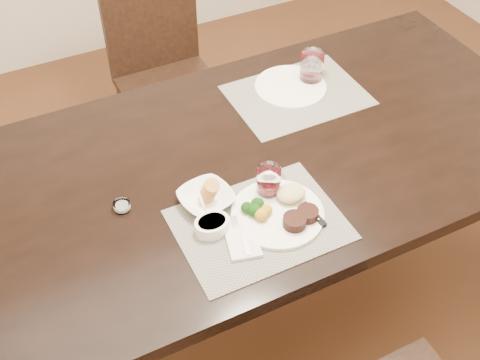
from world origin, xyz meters
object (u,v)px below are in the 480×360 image
chair_far (163,67)px  far_plate (290,87)px  cracker_bowl (206,198)px  wine_glass_near (269,183)px  steak_knife (308,208)px  dinner_plate (282,211)px

chair_far → far_plate: 0.77m
cracker_bowl → far_plate: 0.63m
cracker_bowl → wine_glass_near: (0.18, -0.04, 0.02)m
far_plate → steak_knife: bearing=-114.7°
cracker_bowl → wine_glass_near: 0.19m
dinner_plate → steak_knife: (0.08, -0.02, -0.01)m
steak_knife → far_plate: size_ratio=0.93×
chair_far → dinner_plate: chair_far is taller
chair_far → dinner_plate: bearing=-93.6°
wine_glass_near → far_plate: bearing=53.1°
chair_far → steak_knife: 1.24m
dinner_plate → wine_glass_near: (0.00, 0.09, 0.03)m
dinner_plate → cracker_bowl: cracker_bowl is taller
cracker_bowl → wine_glass_near: size_ratio=1.79×
chair_far → dinner_plate: (-0.08, -1.19, 0.27)m
wine_glass_near → chair_far: bearing=86.3°
dinner_plate → wine_glass_near: wine_glass_near is taller
far_plate → chair_far: bearing=109.9°
chair_far → dinner_plate: 1.22m
wine_glass_near → cracker_bowl: bearing=166.2°
chair_far → cracker_bowl: (-0.25, -1.06, 0.27)m
dinner_plate → cracker_bowl: size_ratio=1.52×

